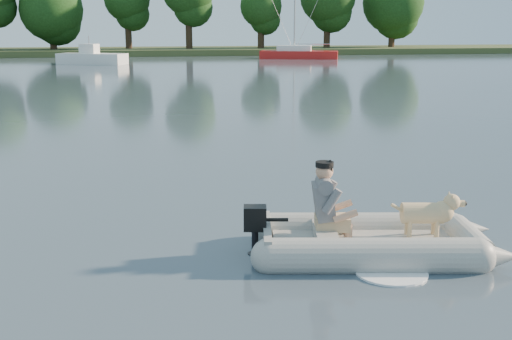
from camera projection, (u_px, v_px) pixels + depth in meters
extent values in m
plane|color=#4E5D6A|center=(307.00, 270.00, 7.96)|extent=(160.00, 160.00, 0.00)
cube|color=#47512D|center=(153.00, 52.00, 67.32)|extent=(160.00, 12.00, 0.70)
cylinder|color=#332316|center=(53.00, 40.00, 64.62)|extent=(0.70, 0.70, 2.94)
sphere|color=#1E4F1A|center=(51.00, 10.00, 63.96)|extent=(6.27, 6.27, 6.27)
cylinder|color=#332316|center=(129.00, 36.00, 66.49)|extent=(0.70, 0.70, 3.67)
cylinder|color=#332316|center=(189.00, 33.00, 65.80)|extent=(0.70, 0.70, 4.29)
cylinder|color=#332316|center=(261.00, 38.00, 67.56)|extent=(0.70, 0.70, 3.21)
sphere|color=#1E4F1A|center=(261.00, 6.00, 66.83)|extent=(4.41, 4.41, 4.41)
cylinder|color=#332316|center=(327.00, 35.00, 69.41)|extent=(0.70, 0.70, 3.94)
cylinder|color=#332316|center=(392.00, 36.00, 71.09)|extent=(0.70, 0.70, 3.52)
sphere|color=#1E4F1A|center=(393.00, 3.00, 70.29)|extent=(6.68, 6.68, 6.68)
cube|color=red|center=(299.00, 56.00, 58.08)|extent=(7.27, 4.26, 0.87)
cube|color=white|center=(294.00, 48.00, 58.00)|extent=(3.39, 2.48, 0.52)
cylinder|color=#A5A5AA|center=(295.00, 1.00, 57.08)|extent=(0.14, 0.14, 8.71)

